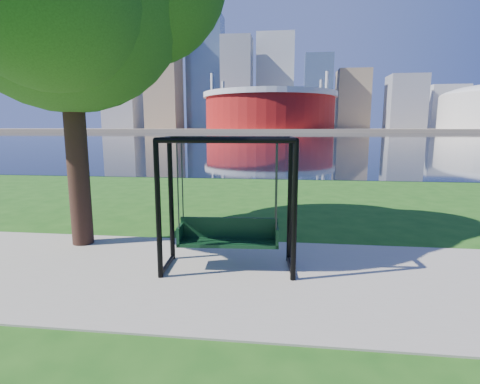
# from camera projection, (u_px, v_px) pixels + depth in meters

# --- Properties ---
(ground) EXTENTS (900.00, 900.00, 0.00)m
(ground) POSITION_uv_depth(u_px,v_px,m) (225.00, 265.00, 6.99)
(ground) COLOR #1E5114
(ground) RESTS_ON ground
(path) EXTENTS (120.00, 4.00, 0.03)m
(path) POSITION_uv_depth(u_px,v_px,m) (221.00, 275.00, 6.50)
(path) COLOR #9E937F
(path) RESTS_ON ground
(river) EXTENTS (900.00, 180.00, 0.02)m
(river) POSITION_uv_depth(u_px,v_px,m) (283.00, 137.00, 106.76)
(river) COLOR black
(river) RESTS_ON ground
(far_bank) EXTENTS (900.00, 228.00, 2.00)m
(far_bank) POSITION_uv_depth(u_px,v_px,m) (286.00, 130.00, 306.13)
(far_bank) COLOR #937F60
(far_bank) RESTS_ON ground
(stadium) EXTENTS (83.00, 83.00, 32.00)m
(stadium) POSITION_uv_depth(u_px,v_px,m) (270.00, 109.00, 235.66)
(stadium) COLOR maroon
(stadium) RESTS_ON far_bank
(skyline) EXTENTS (392.00, 66.00, 96.50)m
(skyline) POSITION_uv_depth(u_px,v_px,m) (281.00, 88.00, 313.85)
(skyline) COLOR gray
(skyline) RESTS_ON far_bank
(swing) EXTENTS (2.40, 1.17, 2.39)m
(swing) POSITION_uv_depth(u_px,v_px,m) (228.00, 207.00, 6.61)
(swing) COLOR black
(swing) RESTS_ON ground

